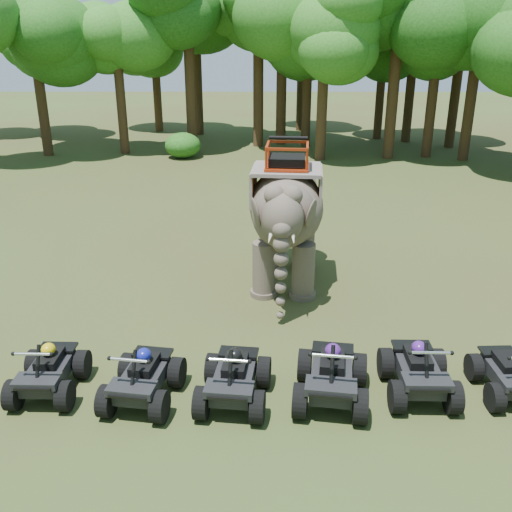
% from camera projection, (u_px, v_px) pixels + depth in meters
% --- Properties ---
extents(ground, '(110.00, 110.00, 0.00)m').
position_uv_depth(ground, '(256.00, 356.00, 12.54)').
color(ground, '#47381E').
rests_on(ground, ground).
extents(elephant, '(2.48, 4.90, 3.98)m').
position_uv_depth(elephant, '(286.00, 214.00, 15.53)').
color(elephant, '#4E4339').
rests_on(elephant, ground).
extents(atv_0, '(1.24, 1.69, 1.23)m').
position_uv_depth(atv_0, '(47.00, 365.00, 11.10)').
color(atv_0, black).
rests_on(atv_0, ground).
extents(atv_1, '(1.51, 1.90, 1.28)m').
position_uv_depth(atv_1, '(142.00, 371.00, 10.85)').
color(atv_1, black).
rests_on(atv_1, ground).
extents(atv_2, '(1.47, 1.90, 1.31)m').
position_uv_depth(atv_2, '(234.00, 372.00, 10.82)').
color(atv_2, black).
rests_on(atv_2, ground).
extents(atv_3, '(1.62, 2.04, 1.38)m').
position_uv_depth(atv_3, '(332.00, 368.00, 10.85)').
color(atv_3, black).
rests_on(atv_3, ground).
extents(atv_4, '(1.32, 1.79, 1.31)m').
position_uv_depth(atv_4, '(419.00, 364.00, 11.05)').
color(atv_4, black).
rests_on(atv_4, ground).
extents(atv_5, '(1.21, 1.62, 1.17)m').
position_uv_depth(atv_5, '(510.00, 368.00, 11.06)').
color(atv_5, black).
rests_on(atv_5, ground).
extents(tree_0, '(6.96, 6.96, 9.94)m').
position_uv_depth(tree_0, '(258.00, 60.00, 32.81)').
color(tree_0, '#195114').
rests_on(tree_0, ground).
extents(tree_1, '(5.90, 5.90, 8.43)m').
position_uv_depth(tree_1, '(323.00, 79.00, 29.58)').
color(tree_1, '#195114').
rests_on(tree_1, ground).
extents(tree_2, '(6.78, 6.78, 9.68)m').
position_uv_depth(tree_2, '(395.00, 66.00, 29.66)').
color(tree_2, '#195114').
rests_on(tree_2, ground).
extents(tree_3, '(6.07, 6.07, 8.67)m').
position_uv_depth(tree_3, '(474.00, 77.00, 29.40)').
color(tree_3, '#195114').
rests_on(tree_3, ground).
extents(tree_31, '(5.85, 5.85, 8.36)m').
position_uv_depth(tree_31, '(38.00, 78.00, 30.62)').
color(tree_31, '#195114').
rests_on(tree_31, ground).
extents(tree_32, '(5.04, 5.04, 7.20)m').
position_uv_depth(tree_32, '(120.00, 88.00, 31.34)').
color(tree_32, '#195114').
rests_on(tree_32, ground).
extents(tree_33, '(6.49, 6.49, 9.27)m').
position_uv_depth(tree_33, '(189.00, 67.00, 31.79)').
color(tree_33, '#195114').
rests_on(tree_33, ground).
extents(tree_34, '(6.79, 6.79, 9.70)m').
position_uv_depth(tree_34, '(197.00, 58.00, 36.62)').
color(tree_34, '#195114').
rests_on(tree_34, ground).
extents(tree_35, '(5.91, 5.91, 8.45)m').
position_uv_depth(tree_35, '(458.00, 74.00, 32.81)').
color(tree_35, '#195114').
rests_on(tree_35, ground).
extents(tree_36, '(5.20, 5.20, 7.42)m').
position_uv_depth(tree_36, '(381.00, 79.00, 35.57)').
color(tree_36, '#195114').
rests_on(tree_36, ground).
extents(tree_37, '(5.52, 5.52, 7.89)m').
position_uv_depth(tree_37, '(434.00, 83.00, 30.30)').
color(tree_37, '#195114').
rests_on(tree_37, ground).
extents(tree_38, '(5.81, 5.81, 8.30)m').
position_uv_depth(tree_38, '(412.00, 73.00, 34.43)').
color(tree_38, '#195114').
rests_on(tree_38, ground).
extents(tree_39, '(5.46, 5.46, 7.80)m').
position_uv_depth(tree_39, '(37.00, 74.00, 36.94)').
color(tree_39, '#195114').
rests_on(tree_39, ground).
extents(tree_41, '(7.12, 7.12, 10.16)m').
position_uv_depth(tree_41, '(282.00, 57.00, 33.42)').
color(tree_41, '#195114').
rests_on(tree_41, ground).
extents(tree_42, '(5.54, 5.54, 7.92)m').
position_uv_depth(tree_42, '(156.00, 71.00, 38.06)').
color(tree_42, '#195114').
rests_on(tree_42, ground).
extents(tree_44, '(5.72, 5.72, 8.17)m').
position_uv_depth(tree_44, '(307.00, 76.00, 33.07)').
color(tree_44, '#195114').
rests_on(tree_44, ground).
extents(tree_46, '(5.28, 5.28, 7.54)m').
position_uv_depth(tree_46, '(301.00, 74.00, 38.51)').
color(tree_46, '#195114').
rests_on(tree_46, ground).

